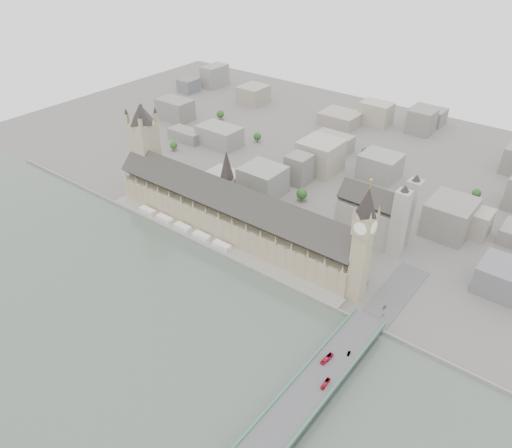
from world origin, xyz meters
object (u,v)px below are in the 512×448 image
Objects in this scene: victoria_tower at (145,145)px; car_silver at (349,353)px; red_bus_north at (327,359)px; westminster_bridge at (317,384)px; red_bus_south at (325,383)px; car_approach at (384,308)px; elizabeth_tower at (363,238)px; palace_of_westminster at (232,212)px; westminster_abbey at (377,215)px.

victoria_tower is 304.30m from car_silver.
red_bus_north is 16.34m from car_silver.
westminster_bridge is 33.60× the size of red_bus_south.
car_approach is at bearing -5.22° from victoria_tower.
elizabeth_tower is 85.48m from car_silver.
red_bus_south is at bearing -32.80° from palace_of_westminster.
westminster_bridge is 75.01× the size of car_silver.
victoria_tower is (-260.00, 18.00, -2.88)m from elizabeth_tower.
westminster_abbey is (-27.08, 87.00, -33.01)m from elizabeth_tower.
elizabeth_tower is (138.00, -11.70, 35.38)m from palace_of_westminster.
elizabeth_tower is at bearing 103.79° from red_bus_south.
palace_of_westminster is at bearing -145.83° from westminster_abbey.
elizabeth_tower reaches higher than car_approach.
victoria_tower is at bearing 154.88° from red_bus_south.
car_silver is at bearing 62.51° from red_bus_north.
red_bus_north is at bearing -29.68° from palace_of_westminster.
palace_of_westminster reaches higher than westminster_bridge.
palace_of_westminster is 182.71m from red_bus_north.
elizabeth_tower is 111.81m from westminster_bridge.
red_bus_south reaches higher than westminster_bridge.
palace_of_westminster is 2.65× the size of victoria_tower.
red_bus_south is (168.20, -108.38, -11.11)m from palace_of_westminster.
westminster_bridge is 70.69× the size of car_approach.
red_bus_north is 2.61× the size of car_silver.
red_bus_north is 1.17× the size of red_bus_south.
westminster_abbey reaches higher than car_silver.
car_approach is (7.93, 70.28, -0.91)m from red_bus_north.
westminster_bridge is 9.04m from red_bus_south.
westminster_bridge is at bearing -90.96° from car_approach.
red_bus_north reaches higher than car_silver.
car_approach is at bearing -16.35° from elizabeth_tower.
victoria_tower reaches higher than red_bus_north.
car_silver is (167.41, -76.67, -11.74)m from palace_of_westminster.
red_bus_north is (47.53, -165.62, -13.25)m from westminster_abbey.
elizabeth_tower is 11.11× the size of red_bus_south.
elizabeth_tower reaches higher than victoria_tower.
westminster_abbey is 162.74m from car_silver.
red_bus_south is at bearing -101.96° from car_silver.
red_bus_south is at bearing -72.65° from elizabeth_tower.
car_approach is (-1.02, 56.64, -0.05)m from car_silver.
elizabeth_tower is 23.38× the size of car_approach.
westminster_abbey is at bearing 111.78° from red_bus_north.
car_silver is at bearing 87.88° from red_bus_south.
victoria_tower reaches higher than car_approach.
car_silver is at bearing -65.65° from elizabeth_tower.
victoria_tower is at bearing 176.04° from elizabeth_tower.
westminster_abbey is at bearing 122.12° from car_approach.
westminster_abbey reaches higher than westminster_bridge.
victoria_tower is 1.47× the size of westminster_abbey.
elizabeth_tower is 1.07× the size of victoria_tower.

